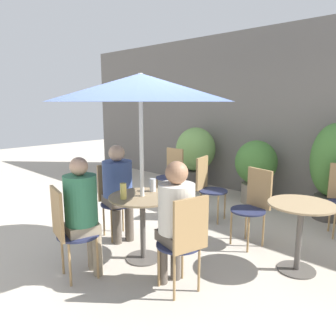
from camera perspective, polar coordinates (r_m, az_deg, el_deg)
The scene contains 19 objects.
ground_plane at distance 3.95m, azimuth -7.11°, elevation -14.56°, with size 20.00×20.00×0.00m, color #B2A899.
storefront_wall at distance 6.15m, azimuth 17.17°, elevation 8.86°, with size 10.00×0.06×3.00m.
cafe_table_near at distance 3.60m, azimuth -4.45°, elevation -7.52°, with size 0.73×0.73×0.73m.
cafe_table_far at distance 3.61m, azimuth 22.04°, elevation -8.69°, with size 0.66×0.66×0.73m.
bistro_chair_0 at distance 4.31m, azimuth -9.44°, elevation -4.48°, with size 0.45×0.43×0.93m.
bistro_chair_1 at distance 3.33m, azimuth -17.08°, elevation -9.63°, with size 0.43×0.45×0.93m.
bistro_chair_2 at distance 2.95m, azimuth 2.98°, elevation -11.91°, with size 0.45×0.43×0.93m.
bistro_chair_3 at distance 4.85m, azimuth 6.85°, elevation -2.60°, with size 0.44×0.42×0.93m.
bistro_chair_4 at distance 4.11m, azimuth 14.74°, elevation -5.49°, with size 0.42×0.44×0.93m.
bistro_chair_5 at distance 5.68m, azimuth 0.65°, elevation -0.46°, with size 0.41×0.42×0.93m.
seated_person_0 at distance 4.13m, azimuth -8.68°, elevation -2.88°, with size 0.42×0.39×1.21m.
seated_person_1 at distance 3.32m, azimuth -14.69°, elevation -6.53°, with size 0.34×0.36×1.21m.
seated_person_2 at distance 3.01m, azimuth 1.33°, elevation -7.99°, with size 0.38×0.35×1.21m.
beer_glass_0 at distance 3.45m, azimuth -7.79°, elevation -4.01°, with size 0.07×0.07×0.17m.
beer_glass_1 at distance 3.71m, azimuth -2.67°, elevation -2.98°, with size 0.07×0.07×0.15m.
potted_plant_0 at distance 6.51m, azimuth 4.82°, elevation 2.58°, with size 0.78×0.78×1.23m.
potted_plant_1 at distance 5.80m, azimuth 15.03°, elevation 0.14°, with size 0.71×0.71×1.09m.
potted_plant_2 at distance 5.35m, azimuth 26.73°, elevation 0.17°, with size 0.63×0.63×1.43m.
umbrella at distance 3.41m, azimuth -4.80°, elevation 13.74°, with size 1.89×1.89×2.01m.
Camera 1 is at (2.78, -2.21, 1.72)m, focal length 35.00 mm.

